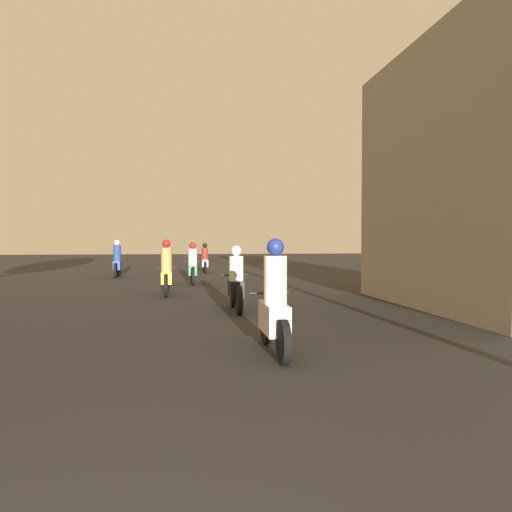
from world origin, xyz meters
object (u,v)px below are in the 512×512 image
motorcycle_white (274,308)px  motorcycle_blue (117,262)px  motorcycle_yellow (167,273)px  motorcycle_black (236,284)px  building_right_near (503,177)px  motorcycle_silver (205,261)px  motorcycle_green (193,267)px

motorcycle_white → motorcycle_blue: motorcycle_blue is taller
motorcycle_yellow → motorcycle_black: bearing=-72.0°
motorcycle_white → building_right_near: 7.85m
motorcycle_silver → building_right_near: 15.76m
motorcycle_white → motorcycle_yellow: 8.17m
motorcycle_silver → motorcycle_black: bearing=-99.5°
motorcycle_blue → motorcycle_silver: bearing=35.9°
motorcycle_green → motorcycle_blue: bearing=126.7°
motorcycle_yellow → building_right_near: (7.99, -3.96, 2.45)m
motorcycle_black → motorcycle_blue: size_ratio=0.97×
motorcycle_white → building_right_near: bearing=31.9°
motorcycle_green → building_right_near: 10.63m
motorcycle_white → motorcycle_blue: (-4.03, 15.50, 0.02)m
motorcycle_green → motorcycle_yellow: bearing=-105.2°
building_right_near → motorcycle_black: bearing=177.4°
motorcycle_green → building_right_near: bearing=-48.0°
motorcycle_green → motorcycle_silver: (0.76, 6.72, -0.03)m
motorcycle_white → motorcycle_black: bearing=90.0°
motorcycle_black → motorcycle_yellow: bearing=105.4°
motorcycle_blue → building_right_near: 15.61m
motorcycle_silver → motorcycle_green: bearing=-106.1°
motorcycle_yellow → building_right_near: building_right_near is taller
motorcycle_white → motorcycle_silver: (-0.11, 18.22, -0.04)m
motorcycle_yellow → building_right_near: 9.24m
motorcycle_blue → building_right_near: bearing=-46.9°
motorcycle_yellow → motorcycle_silver: motorcycle_yellow is taller
motorcycle_white → motorcycle_silver: motorcycle_white is taller
motorcycle_silver → building_right_near: building_right_near is taller
motorcycle_white → motorcycle_blue: size_ratio=0.98×
motorcycle_yellow → building_right_near: bearing=-32.5°
motorcycle_yellow → motorcycle_silver: (1.60, 10.23, -0.06)m
motorcycle_black → motorcycle_silver: 13.90m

